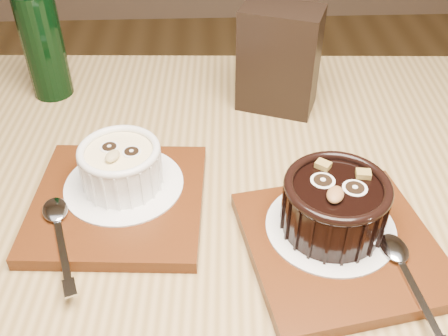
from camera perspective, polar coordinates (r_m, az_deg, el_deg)
The scene contains 11 objects.
table at distance 0.60m, azimuth 0.49°, elevation -13.98°, with size 1.24×0.85×0.75m.
tray_left at distance 0.58m, azimuth -11.39°, elevation -3.64°, with size 0.18×0.18×0.01m, color #56270E.
doily_left at distance 0.58m, azimuth -10.82°, elevation -1.74°, with size 0.13×0.13×0.00m, color white.
ramekin_white at distance 0.57m, azimuth -11.16°, elevation 0.36°, with size 0.09×0.09×0.05m.
spoon_left at distance 0.54m, azimuth -17.49°, elevation -6.75°, with size 0.03×0.13×0.01m, color silver, non-canonical shape.
tray_right at distance 0.53m, azimuth 12.61°, elevation -8.32°, with size 0.18×0.18×0.01m, color #56270E.
doily_right at distance 0.54m, azimuth 11.51°, elevation -6.29°, with size 0.13×0.13×0.00m, color white.
ramekin_dark at distance 0.52m, azimuth 11.98°, elevation -3.77°, with size 0.10×0.10×0.06m.
spoon_right at distance 0.51m, azimuth 19.53°, elevation -11.13°, with size 0.03×0.13×0.01m, color silver, non-canonical shape.
condiment_stand at distance 0.70m, azimuth 6.01°, elevation 11.66°, with size 0.10×0.06×0.14m, color black.
green_bottle at distance 0.76m, azimuth -19.16°, elevation 12.91°, with size 0.05×0.05×0.21m.
Camera 1 is at (0.11, -0.10, 1.15)m, focal length 42.00 mm.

